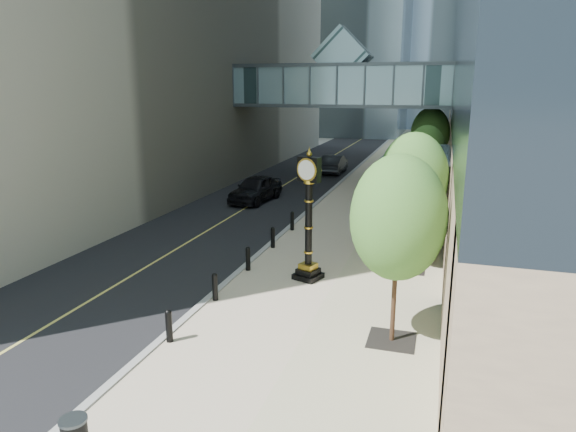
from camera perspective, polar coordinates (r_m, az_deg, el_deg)
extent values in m
plane|color=gray|center=(14.25, -5.15, -17.20)|extent=(320.00, 320.00, 0.00)
cube|color=black|center=(53.07, 4.08, 6.11)|extent=(8.00, 180.00, 0.02)
cube|color=#B7A78D|center=(51.89, 12.76, 5.63)|extent=(8.00, 180.00, 0.06)
cube|color=gray|center=(52.33, 8.37, 5.91)|extent=(0.25, 180.00, 0.07)
cube|color=#456B6F|center=(39.98, 6.04, 14.21)|extent=(17.00, 4.00, 3.00)
cube|color=#383F44|center=(40.01, 5.98, 12.14)|extent=(17.00, 4.20, 0.25)
cube|color=#383F44|center=(40.01, 6.09, 16.29)|extent=(17.00, 4.20, 0.25)
cube|color=#456B6F|center=(40.04, 6.12, 17.22)|extent=(4.24, 3.00, 4.24)
cube|color=#383F44|center=(25.47, 14.21, 6.49)|extent=(3.00, 8.00, 0.25)
cube|color=#456B6F|center=(25.45, 14.23, 6.83)|extent=(2.80, 7.80, 0.06)
cylinder|color=#383F44|center=(22.32, 10.03, 0.18)|extent=(0.12, 0.12, 4.20)
cylinder|color=#383F44|center=(29.52, 11.84, 3.50)|extent=(0.12, 0.12, 4.20)
cylinder|color=black|center=(15.88, -13.08, -11.98)|extent=(0.20, 0.20, 0.90)
cylinder|color=black|center=(18.45, -8.11, -7.93)|extent=(0.20, 0.20, 0.90)
cylinder|color=black|center=(21.20, -4.47, -4.87)|extent=(0.20, 0.20, 0.90)
cylinder|color=black|center=(24.06, -1.70, -2.50)|extent=(0.20, 0.20, 0.90)
cylinder|color=black|center=(27.00, 0.47, -0.64)|extent=(0.20, 0.20, 0.90)
cylinder|color=black|center=(29.99, 2.21, 0.85)|extent=(0.20, 0.20, 0.90)
cube|color=black|center=(16.05, 11.43, -13.34)|extent=(1.40, 1.40, 0.02)
cylinder|color=#3B2419|center=(15.43, 11.70, -8.47)|extent=(0.14, 0.14, 2.97)
ellipsoid|color=#326525|center=(14.72, 12.14, -0.20)|extent=(2.72, 2.72, 3.63)
cube|color=black|center=(22.02, 13.17, -5.69)|extent=(1.40, 1.40, 0.02)
cylinder|color=#3B2419|center=(21.57, 13.39, -1.96)|extent=(0.14, 0.14, 3.00)
ellipsoid|color=#326525|center=(21.06, 13.75, 4.11)|extent=(2.75, 2.75, 3.67)
cube|color=black|center=(28.23, 14.13, -1.35)|extent=(1.40, 1.40, 0.02)
cylinder|color=#3B2419|center=(27.94, 14.28, 1.02)|extent=(0.14, 0.14, 2.41)
ellipsoid|color=#326525|center=(27.59, 14.51, 4.79)|extent=(2.21, 2.21, 2.95)
cube|color=black|center=(34.54, 14.74, 1.42)|extent=(1.40, 1.40, 0.02)
cylinder|color=#3B2419|center=(34.28, 14.88, 3.58)|extent=(0.14, 0.14, 2.67)
ellipsoid|color=#326525|center=(33.98, 15.10, 7.00)|extent=(2.45, 2.45, 3.26)
cube|color=black|center=(40.91, 15.16, 3.33)|extent=(1.40, 1.40, 0.02)
cylinder|color=#3B2419|center=(40.66, 15.30, 5.48)|extent=(0.14, 0.14, 3.13)
ellipsoid|color=#326525|center=(40.39, 15.53, 8.87)|extent=(2.87, 2.87, 3.83)
cube|color=black|center=(20.37, 2.25, -6.67)|extent=(1.21, 1.21, 0.21)
cube|color=black|center=(20.30, 2.25, -6.12)|extent=(0.94, 0.94, 0.21)
cube|color=gold|center=(20.23, 2.26, -5.56)|extent=(0.74, 0.74, 0.21)
cylinder|color=black|center=(19.71, 2.31, -0.83)|extent=(0.27, 0.27, 3.25)
cube|color=black|center=(19.28, 2.37, 5.20)|extent=(0.94, 0.60, 0.94)
cylinder|color=white|center=(19.45, 2.51, 5.28)|extent=(0.70, 0.29, 0.73)
cylinder|color=white|center=(19.10, 2.23, 5.12)|extent=(0.70, 0.29, 0.73)
sphere|color=gold|center=(19.20, 2.39, 6.90)|extent=(0.21, 0.21, 0.21)
imported|color=beige|center=(23.86, 14.42, -1.95)|extent=(0.73, 0.54, 1.82)
imported|color=black|center=(34.01, -3.60, 3.06)|extent=(2.56, 5.21, 1.71)
imported|color=black|center=(45.66, 5.13, 5.81)|extent=(1.72, 4.88, 1.61)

